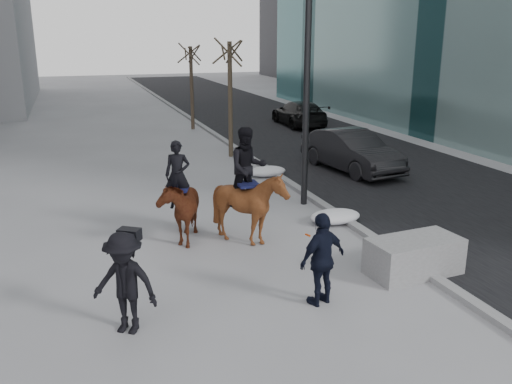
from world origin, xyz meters
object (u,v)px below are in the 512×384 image
object	(u,v)px
car_near	(351,151)
mounted_right	(249,198)
mounted_left	(180,204)
planter	(414,256)

from	to	relation	value
car_near	mounted_right	xyz separation A→B (m)	(-5.72, -5.53, 0.37)
mounted_right	mounted_left	bearing A→B (deg)	152.25
car_near	mounted_right	size ratio (longest dim) A/B	1.63
planter	car_near	size ratio (longest dim) A/B	0.43
mounted_left	planter	bearing A→B (deg)	-40.41
planter	car_near	distance (m)	8.84
car_near	mounted_left	size ratio (longest dim) A/B	1.87
planter	mounted_right	world-z (taller)	mounted_right
planter	car_near	xyz separation A→B (m)	(3.05, 8.29, 0.36)
planter	mounted_left	bearing A→B (deg)	139.59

